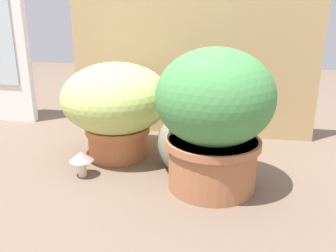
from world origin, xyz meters
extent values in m
plane|color=brown|center=(0.00, 0.00, 0.00)|extent=(6.00, 6.00, 0.00)
cube|color=tan|center=(0.06, 0.52, 0.36)|extent=(1.19, 0.03, 0.72)
cylinder|color=#C26C3F|center=(-0.19, 0.16, 0.06)|extent=(0.25, 0.25, 0.13)
cylinder|color=#C1733F|center=(-0.19, 0.16, 0.12)|extent=(0.27, 0.27, 0.02)
ellipsoid|color=#B8CD6C|center=(-0.19, 0.16, 0.25)|extent=(0.44, 0.44, 0.29)
cylinder|color=#AB6843|center=(0.22, -0.05, 0.09)|extent=(0.30, 0.30, 0.18)
cylinder|color=#AF6846|center=(0.22, -0.05, 0.16)|extent=(0.32, 0.32, 0.02)
ellipsoid|color=#448946|center=(0.22, -0.05, 0.32)|extent=(0.39, 0.39, 0.32)
ellipsoid|color=gray|center=(0.11, 0.04, 0.11)|extent=(0.30, 0.31, 0.22)
ellipsoid|color=#B1A59A|center=(0.18, -0.03, 0.10)|extent=(0.12, 0.12, 0.11)
sphere|color=gray|center=(0.18, -0.04, 0.23)|extent=(0.16, 0.16, 0.11)
cone|color=gray|center=(0.21, -0.02, 0.29)|extent=(0.05, 0.05, 0.04)
cone|color=gray|center=(0.16, -0.06, 0.29)|extent=(0.05, 0.05, 0.04)
cylinder|color=gray|center=(0.06, 0.15, 0.02)|extent=(0.15, 0.16, 0.07)
cylinder|color=#EFE5C3|center=(-0.26, -0.06, 0.03)|extent=(0.03, 0.03, 0.06)
cone|color=pink|center=(-0.26, -0.06, 0.08)|extent=(0.09, 0.09, 0.04)
camera|label=1|loc=(0.29, -1.14, 0.56)|focal=36.81mm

